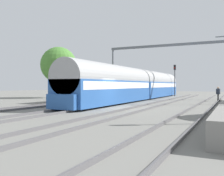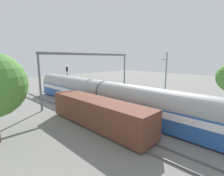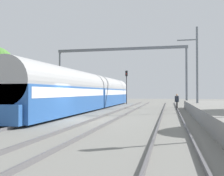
{
  "view_description": "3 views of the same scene",
  "coord_description": "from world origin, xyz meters",
  "px_view_note": "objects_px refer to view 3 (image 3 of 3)",
  "views": [
    {
      "loc": [
        8.94,
        -19.68,
        1.92
      ],
      "look_at": [
        -2.2,
        3.48,
        1.62
      ],
      "focal_mm": 40.88,
      "sensor_mm": 36.0,
      "label": 1
    },
    {
      "loc": [
        -17.31,
        -4.79,
        7.01
      ],
      "look_at": [
        0.86,
        13.08,
        2.45
      ],
      "focal_mm": 26.58,
      "sensor_mm": 36.0,
      "label": 2
    },
    {
      "loc": [
        6.46,
        -16.9,
        1.9
      ],
      "look_at": [
        -1.1,
        17.26,
        2.48
      ],
      "focal_mm": 41.69,
      "sensor_mm": 36.0,
      "label": 3
    }
  ],
  "objects_px": {
    "passenger_train": "(92,92)",
    "railway_signal_far": "(126,83)",
    "freight_car": "(41,96)",
    "catenary_gantry": "(120,62)",
    "person_crossing": "(177,100)"
  },
  "relations": [
    {
      "from": "passenger_train",
      "to": "railway_signal_far",
      "type": "relative_size",
      "value": 6.1
    },
    {
      "from": "passenger_train",
      "to": "freight_car",
      "type": "bearing_deg",
      "value": -140.17
    },
    {
      "from": "passenger_train",
      "to": "catenary_gantry",
      "type": "relative_size",
      "value": 1.87
    },
    {
      "from": "person_crossing",
      "to": "catenary_gantry",
      "type": "height_order",
      "value": "catenary_gantry"
    },
    {
      "from": "passenger_train",
      "to": "person_crossing",
      "type": "height_order",
      "value": "passenger_train"
    },
    {
      "from": "person_crossing",
      "to": "railway_signal_far",
      "type": "xyz_separation_m",
      "value": [
        -7.53,
        12.18,
        2.39
      ]
    },
    {
      "from": "passenger_train",
      "to": "freight_car",
      "type": "xyz_separation_m",
      "value": [
        -4.39,
        -3.66,
        -0.5
      ]
    },
    {
      "from": "freight_car",
      "to": "passenger_train",
      "type": "bearing_deg",
      "value": 39.83
    },
    {
      "from": "person_crossing",
      "to": "catenary_gantry",
      "type": "bearing_deg",
      "value": -15.35
    },
    {
      "from": "person_crossing",
      "to": "catenary_gantry",
      "type": "xyz_separation_m",
      "value": [
        -7.25,
        4.93,
        4.93
      ]
    },
    {
      "from": "passenger_train",
      "to": "person_crossing",
      "type": "bearing_deg",
      "value": 3.88
    },
    {
      "from": "person_crossing",
      "to": "railway_signal_far",
      "type": "relative_size",
      "value": 0.32
    },
    {
      "from": "person_crossing",
      "to": "railway_signal_far",
      "type": "distance_m",
      "value": 14.52
    },
    {
      "from": "railway_signal_far",
      "to": "catenary_gantry",
      "type": "distance_m",
      "value": 7.68
    },
    {
      "from": "passenger_train",
      "to": "railway_signal_far",
      "type": "xyz_separation_m",
      "value": [
        1.92,
        12.82,
        1.45
      ]
    }
  ]
}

